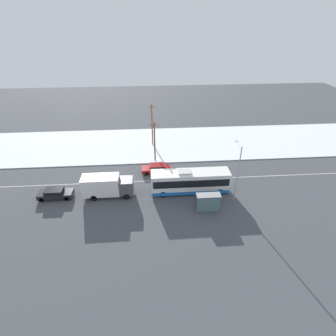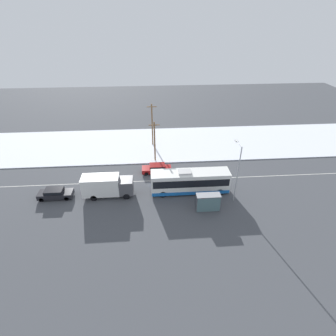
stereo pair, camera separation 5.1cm
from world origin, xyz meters
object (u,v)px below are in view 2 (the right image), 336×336
city_bus (190,181)px  bus_shelter (209,201)px  sedan_car (157,168)px  parked_car_near_truck (55,193)px  streetlamp (237,167)px  box_truck (107,185)px  utility_pole_snowlot (152,124)px  pedestrian_at_stop (203,198)px  utility_pole_roadside (155,141)px

city_bus → bus_shelter: size_ratio=3.55×
sedan_car → parked_car_near_truck: 15.54m
city_bus → streetlamp: size_ratio=1.34×
box_truck → bus_shelter: bearing=-17.7°
utility_pole_snowlot → box_truck: bearing=-112.9°
pedestrian_at_stop → bus_shelter: bus_shelter is taller
parked_car_near_truck → utility_pole_snowlot: utility_pole_snowlot is taller
bus_shelter → streetlamp: streetlamp is taller
sedan_car → pedestrian_at_stop: bearing=123.8°
box_truck → parked_car_near_truck: bearing=179.6°
sedan_car → utility_pole_roadside: utility_pole_roadside is taller
box_truck → streetlamp: 18.01m
utility_pole_snowlot → city_bus: bearing=-72.5°
sedan_car → utility_pole_roadside: size_ratio=0.66×
parked_car_near_truck → streetlamp: bearing=-4.5°
pedestrian_at_stop → utility_pole_snowlot: size_ratio=0.22×
parked_car_near_truck → pedestrian_at_stop: (20.32, -3.05, 0.29)m
parked_car_near_truck → sedan_car: bearing=21.6°
pedestrian_at_stop → streetlamp: size_ratio=0.21×
sedan_car → bus_shelter: bearing=122.0°
sedan_car → parked_car_near_truck: (-14.45, -5.72, 0.01)m
sedan_car → city_bus: bearing=129.3°
utility_pole_snowlot → pedestrian_at_stop: bearing=-71.7°
utility_pole_snowlot → utility_pole_roadside: bearing=-87.6°
utility_pole_snowlot → streetlamp: bearing=-59.0°
bus_shelter → streetlamp: bearing=30.9°
utility_pole_roadside → utility_pole_snowlot: (-0.27, 6.37, 0.50)m
sedan_car → bus_shelter: 11.94m
bus_shelter → utility_pole_snowlot: bearing=108.3°
parked_car_near_truck → pedestrian_at_stop: 20.55m
box_truck → pedestrian_at_stop: 13.43m
pedestrian_at_stop → parked_car_near_truck: bearing=171.5°
sedan_car → utility_pole_snowlot: bearing=-87.6°
streetlamp → utility_pole_snowlot: size_ratio=1.01×
bus_shelter → utility_pole_roadside: utility_pole_roadside is taller
city_bus → pedestrian_at_stop: 3.50m
bus_shelter → utility_pole_snowlot: utility_pole_snowlot is taller
sedan_car → parked_car_near_truck: bearing=21.6°
parked_car_near_truck → bus_shelter: bus_shelter is taller
pedestrian_at_stop → box_truck: bearing=167.1°
sedan_car → bus_shelter: (6.32, -10.09, 0.90)m
streetlamp → utility_pole_snowlot: (-10.80, 17.94, -0.88)m
pedestrian_at_stop → bus_shelter: (0.45, -1.32, 0.60)m
streetlamp → utility_pole_snowlot: streetlamp is taller
city_bus → sedan_car: 7.27m
box_truck → sedan_car: bearing=38.7°
box_truck → utility_pole_snowlot: bearing=67.1°
pedestrian_at_stop → utility_pole_snowlot: utility_pole_snowlot is taller
parked_car_near_truck → bus_shelter: bearing=-11.9°
utility_pole_roadside → streetlamp: bearing=-47.7°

